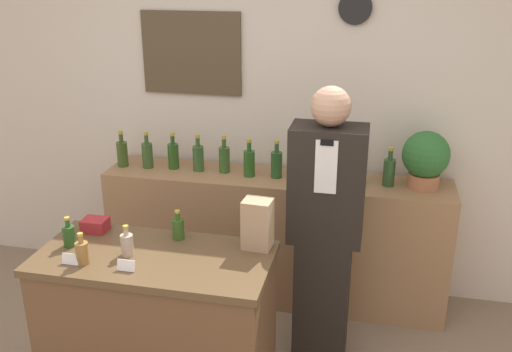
% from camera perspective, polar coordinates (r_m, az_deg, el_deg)
% --- Properties ---
extents(back_wall, '(5.20, 0.09, 2.70)m').
position_cam_1_polar(back_wall, '(4.06, 0.40, 7.10)').
color(back_wall, beige).
rests_on(back_wall, ground_plane).
extents(back_shelf, '(2.38, 0.44, 0.93)m').
position_cam_1_polar(back_shelf, '(4.09, 1.87, -6.18)').
color(back_shelf, '#9E754C').
rests_on(back_shelf, ground_plane).
extents(display_counter, '(1.21, 0.59, 0.90)m').
position_cam_1_polar(display_counter, '(3.23, -9.70, -14.83)').
color(display_counter, brown).
rests_on(display_counter, ground_plane).
extents(shopkeeper, '(0.43, 0.27, 1.69)m').
position_cam_1_polar(shopkeeper, '(3.36, 6.92, -5.34)').
color(shopkeeper, black).
rests_on(shopkeeper, ground_plane).
extents(potted_plant, '(0.30, 0.30, 0.38)m').
position_cam_1_polar(potted_plant, '(3.80, 16.60, 1.76)').
color(potted_plant, '#B27047').
rests_on(potted_plant, back_shelf).
extents(paper_bag, '(0.16, 0.13, 0.27)m').
position_cam_1_polar(paper_bag, '(2.96, 0.15, -4.82)').
color(paper_bag, tan).
rests_on(paper_bag, display_counter).
extents(price_card_left, '(0.09, 0.02, 0.06)m').
position_cam_1_polar(price_card_left, '(3.00, -18.06, -7.91)').
color(price_card_left, white).
rests_on(price_card_left, display_counter).
extents(price_card_right, '(0.09, 0.02, 0.06)m').
position_cam_1_polar(price_card_right, '(2.87, -12.88, -8.72)').
color(price_card_right, white).
rests_on(price_card_right, display_counter).
extents(gift_box, '(0.14, 0.11, 0.07)m').
position_cam_1_polar(gift_box, '(3.30, -15.79, -4.74)').
color(gift_box, maroon).
rests_on(gift_box, display_counter).
extents(counter_bottle_0, '(0.06, 0.06, 0.17)m').
position_cam_1_polar(counter_bottle_0, '(3.16, -18.20, -5.64)').
color(counter_bottle_0, '#264B1D').
rests_on(counter_bottle_0, display_counter).
extents(counter_bottle_1, '(0.06, 0.06, 0.17)m').
position_cam_1_polar(counter_bottle_1, '(2.97, -16.99, -7.28)').
color(counter_bottle_1, olive).
rests_on(counter_bottle_1, display_counter).
extents(counter_bottle_2, '(0.06, 0.06, 0.17)m').
position_cam_1_polar(counter_bottle_2, '(2.99, -12.78, -6.65)').
color(counter_bottle_2, tan).
rests_on(counter_bottle_2, display_counter).
extents(counter_bottle_3, '(0.06, 0.06, 0.17)m').
position_cam_1_polar(counter_bottle_3, '(3.11, -7.79, -5.17)').
color(counter_bottle_3, '#30541C').
rests_on(counter_bottle_3, display_counter).
extents(shelf_bottle_0, '(0.08, 0.08, 0.26)m').
position_cam_1_polar(shelf_bottle_0, '(4.18, -13.23, 2.25)').
color(shelf_bottle_0, '#354B1D').
rests_on(shelf_bottle_0, back_shelf).
extents(shelf_bottle_1, '(0.08, 0.08, 0.26)m').
position_cam_1_polar(shelf_bottle_1, '(4.12, -10.81, 2.15)').
color(shelf_bottle_1, '#325024').
rests_on(shelf_bottle_1, back_shelf).
extents(shelf_bottle_2, '(0.08, 0.08, 0.26)m').
position_cam_1_polar(shelf_bottle_2, '(4.07, -8.27, 2.09)').
color(shelf_bottle_2, '#274E1C').
rests_on(shelf_bottle_2, back_shelf).
extents(shelf_bottle_3, '(0.08, 0.08, 0.26)m').
position_cam_1_polar(shelf_bottle_3, '(4.00, -5.80, 1.89)').
color(shelf_bottle_3, '#315628').
rests_on(shelf_bottle_3, back_shelf).
extents(shelf_bottle_4, '(0.08, 0.08, 0.26)m').
position_cam_1_polar(shelf_bottle_4, '(3.96, -3.19, 1.75)').
color(shelf_bottle_4, '#315522').
rests_on(shelf_bottle_4, back_shelf).
extents(shelf_bottle_5, '(0.08, 0.08, 0.26)m').
position_cam_1_polar(shelf_bottle_5, '(3.88, -0.68, 1.38)').
color(shelf_bottle_5, '#26551C').
rests_on(shelf_bottle_5, back_shelf).
extents(shelf_bottle_6, '(0.08, 0.08, 0.26)m').
position_cam_1_polar(shelf_bottle_6, '(3.86, 2.06, 1.25)').
color(shelf_bottle_6, '#265125').
rests_on(shelf_bottle_6, back_shelf).
extents(shelf_bottle_7, '(0.08, 0.08, 0.26)m').
position_cam_1_polar(shelf_bottle_7, '(3.84, 4.82, 1.10)').
color(shelf_bottle_7, '#2D4B27').
rests_on(shelf_bottle_7, back_shelf).
extents(shelf_bottle_8, '(0.08, 0.08, 0.26)m').
position_cam_1_polar(shelf_bottle_8, '(3.82, 7.58, 0.86)').
color(shelf_bottle_8, '#314F1F').
rests_on(shelf_bottle_8, back_shelf).
extents(shelf_bottle_9, '(0.08, 0.08, 0.26)m').
position_cam_1_polar(shelf_bottle_9, '(3.82, 10.37, 0.70)').
color(shelf_bottle_9, '#334E2A').
rests_on(shelf_bottle_9, back_shelf).
extents(shelf_bottle_10, '(0.08, 0.08, 0.26)m').
position_cam_1_polar(shelf_bottle_10, '(3.81, 13.16, 0.46)').
color(shelf_bottle_10, '#2B5026').
rests_on(shelf_bottle_10, back_shelf).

